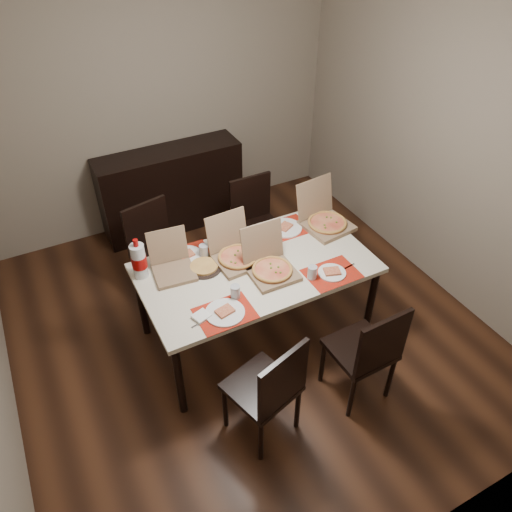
% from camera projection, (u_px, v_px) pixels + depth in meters
% --- Properties ---
extents(ground, '(3.80, 4.00, 0.02)m').
position_uv_depth(ground, '(247.00, 328.00, 4.38)').
color(ground, '#402213').
rests_on(ground, ground).
extents(room_walls, '(3.84, 4.02, 2.62)m').
position_uv_depth(room_walls, '(217.00, 123.00, 3.59)').
color(room_walls, gray).
rests_on(room_walls, ground).
extents(sideboard, '(1.50, 0.40, 0.90)m').
position_uv_depth(sideboard, '(171.00, 189.00, 5.32)').
color(sideboard, black).
rests_on(sideboard, ground).
extents(dining_table, '(1.80, 1.00, 0.75)m').
position_uv_depth(dining_table, '(256.00, 272.00, 3.91)').
color(dining_table, beige).
rests_on(dining_table, ground).
extents(chair_near_left, '(0.52, 0.52, 0.93)m').
position_uv_depth(chair_near_left, '(269.00, 388.00, 3.27)').
color(chair_near_left, black).
rests_on(chair_near_left, ground).
extents(chair_near_right, '(0.43, 0.43, 0.93)m').
position_uv_depth(chair_near_right, '(368.00, 350.00, 3.52)').
color(chair_near_right, black).
rests_on(chair_near_right, ground).
extents(chair_far_left, '(0.50, 0.50, 0.93)m').
position_uv_depth(chair_far_left, '(156.00, 249.00, 4.42)').
color(chair_far_left, black).
rests_on(chair_far_left, ground).
extents(chair_far_right, '(0.42, 0.42, 0.93)m').
position_uv_depth(chair_far_right, '(256.00, 220.00, 4.76)').
color(chair_far_right, black).
rests_on(chair_far_right, ground).
extents(setting_near_left, '(0.46, 0.30, 0.11)m').
position_uv_depth(setting_near_left, '(225.00, 308.00, 3.48)').
color(setting_near_left, red).
rests_on(setting_near_left, dining_table).
extents(setting_near_right, '(0.42, 0.30, 0.11)m').
position_uv_depth(setting_near_right, '(326.00, 273.00, 3.77)').
color(setting_near_right, red).
rests_on(setting_near_right, dining_table).
extents(setting_far_left, '(0.48, 0.30, 0.11)m').
position_uv_depth(setting_far_left, '(188.00, 255.00, 3.94)').
color(setting_far_left, red).
rests_on(setting_far_left, dining_table).
extents(setting_far_right, '(0.43, 0.30, 0.11)m').
position_uv_depth(setting_far_right, '(282.00, 229.00, 4.21)').
color(setting_far_right, red).
rests_on(setting_far_right, dining_table).
extents(napkin_loose, '(0.16, 0.16, 0.02)m').
position_uv_depth(napkin_loose, '(268.00, 268.00, 3.84)').
color(napkin_loose, white).
rests_on(napkin_loose, dining_table).
extents(pizza_box_center, '(0.35, 0.39, 0.35)m').
position_uv_depth(pizza_box_center, '(270.00, 266.00, 3.78)').
color(pizza_box_center, '#7E6248').
rests_on(pizza_box_center, dining_table).
extents(pizza_box_right, '(0.41, 0.45, 0.37)m').
position_uv_depth(pizza_box_right, '(325.00, 220.00, 4.25)').
color(pizza_box_right, '#7E6248').
rests_on(pizza_box_right, dining_table).
extents(pizza_box_left, '(0.33, 0.37, 0.30)m').
position_uv_depth(pizza_box_left, '(172.00, 265.00, 3.79)').
color(pizza_box_left, '#7E6248').
rests_on(pizza_box_left, dining_table).
extents(pizza_box_extra, '(0.36, 0.40, 0.35)m').
position_uv_depth(pizza_box_extra, '(236.00, 254.00, 3.90)').
color(pizza_box_extra, '#7E6248').
rests_on(pizza_box_extra, dining_table).
extents(faina_plate, '(0.28, 0.28, 0.03)m').
position_uv_depth(faina_plate, '(204.00, 267.00, 3.84)').
color(faina_plate, black).
rests_on(faina_plate, dining_table).
extents(dip_bowl, '(0.15, 0.15, 0.03)m').
position_uv_depth(dip_bowl, '(261.00, 242.00, 4.08)').
color(dip_bowl, white).
rests_on(dip_bowl, dining_table).
extents(soda_bottle, '(0.11, 0.11, 0.34)m').
position_uv_depth(soda_bottle, '(139.00, 261.00, 3.69)').
color(soda_bottle, silver).
rests_on(soda_bottle, dining_table).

